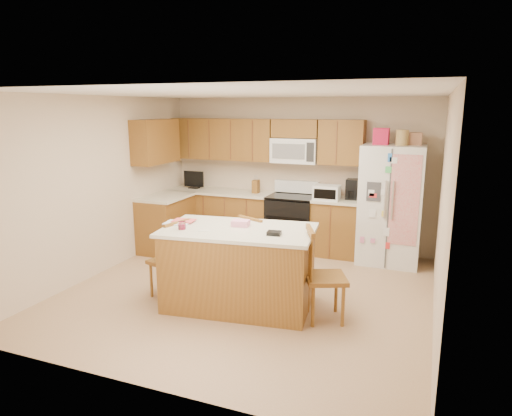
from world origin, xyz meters
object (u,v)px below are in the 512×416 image
at_px(island, 239,267).
at_px(windsor_chair_back, 258,255).
at_px(windsor_chair_left, 171,261).
at_px(stove, 292,222).
at_px(refrigerator, 391,203).
at_px(windsor_chair_right, 323,277).

xyz_separation_m(island, windsor_chair_back, (0.03, 0.57, -0.02)).
distance_m(windsor_chair_left, windsor_chair_back, 1.12).
bearing_deg(windsor_chair_back, stove, 92.92).
bearing_deg(refrigerator, stove, 177.70).
height_order(stove, island, stove).
xyz_separation_m(stove, windsor_chair_back, (0.09, -1.80, -0.01)).
relative_size(windsor_chair_left, windsor_chair_right, 0.94).
bearing_deg(island, windsor_chair_back, 87.09).
xyz_separation_m(stove, windsor_chair_left, (-0.84, -2.43, -0.00)).
xyz_separation_m(refrigerator, windsor_chair_right, (-0.49, -2.31, -0.42)).
relative_size(island, windsor_chair_left, 1.89).
height_order(windsor_chair_left, windsor_chair_right, windsor_chair_right).
relative_size(stove, windsor_chair_right, 1.07).
relative_size(refrigerator, windsor_chair_right, 1.93).
relative_size(refrigerator, windsor_chair_left, 2.05).
bearing_deg(island, refrigerator, 56.87).
height_order(stove, refrigerator, refrigerator).
distance_m(stove, refrigerator, 1.63).
distance_m(refrigerator, windsor_chair_back, 2.33).
distance_m(island, windsor_chair_left, 0.91).
height_order(windsor_chair_back, windsor_chair_right, windsor_chair_right).
relative_size(windsor_chair_back, windsor_chair_right, 0.93).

